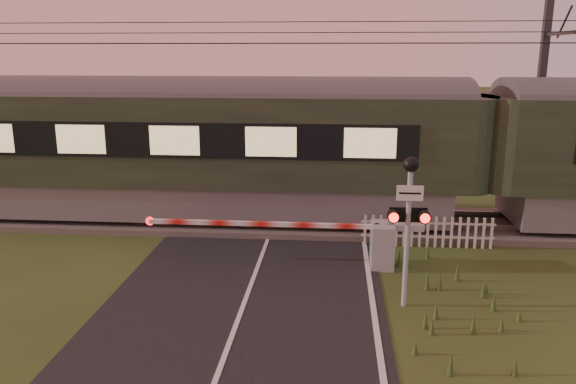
# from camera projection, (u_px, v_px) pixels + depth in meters

# --- Properties ---
(ground) EXTENTS (160.00, 160.00, 0.00)m
(ground) POSITION_uv_depth(u_px,v_px,m) (240.00, 316.00, 11.48)
(ground) COLOR #303E17
(ground) RESTS_ON ground
(road) EXTENTS (6.00, 140.00, 0.03)m
(road) POSITION_uv_depth(u_px,v_px,m) (239.00, 321.00, 11.25)
(road) COLOR black
(road) RESTS_ON ground
(track_bed) EXTENTS (140.00, 3.40, 0.39)m
(track_bed) POSITION_uv_depth(u_px,v_px,m) (274.00, 221.00, 17.74)
(track_bed) COLOR #47423D
(track_bed) RESTS_ON ground
(overhead_wires) EXTENTS (120.00, 0.62, 0.62)m
(overhead_wires) POSITION_uv_depth(u_px,v_px,m) (273.00, 35.00, 16.37)
(overhead_wires) COLOR black
(overhead_wires) RESTS_ON ground
(train) EXTENTS (45.29, 3.12, 4.23)m
(train) POSITION_uv_depth(u_px,v_px,m) (481.00, 151.00, 16.66)
(train) COLOR slate
(train) RESTS_ON ground
(boom_gate) EXTENTS (7.06, 0.86, 1.14)m
(boom_gate) POSITION_uv_depth(u_px,v_px,m) (369.00, 242.00, 14.05)
(boom_gate) COLOR gray
(boom_gate) RESTS_ON ground
(crossing_signal) EXTENTS (0.82, 0.35, 3.22)m
(crossing_signal) POSITION_uv_depth(u_px,v_px,m) (409.00, 205.00, 11.43)
(crossing_signal) COLOR gray
(crossing_signal) RESTS_ON ground
(picket_fence) EXTENTS (3.65, 0.07, 0.88)m
(picket_fence) POSITION_uv_depth(u_px,v_px,m) (428.00, 232.00, 15.45)
(picket_fence) COLOR silver
(picket_fence) RESTS_ON ground
(catenary_mast) EXTENTS (0.23, 2.46, 7.24)m
(catenary_mast) POSITION_uv_depth(u_px,v_px,m) (540.00, 99.00, 18.30)
(catenary_mast) COLOR #2D2D30
(catenary_mast) RESTS_ON ground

